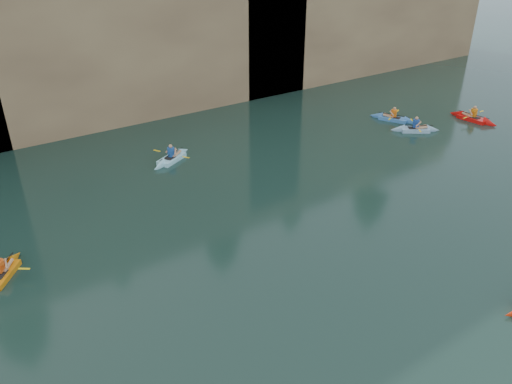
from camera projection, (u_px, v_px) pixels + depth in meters
ground at (386, 319)px, 15.99m from camera, size 160.00×160.00×0.00m
cliff at (74, 10)px, 35.04m from camera, size 70.00×16.00×12.00m
cliff_slab_center at (144, 26)px, 30.78m from camera, size 24.00×2.40×11.40m
cliff_slab_east at (372, 12)px, 41.13m from camera, size 26.00×2.40×9.84m
sea_cave_center at (60, 111)px, 29.24m from camera, size 3.50×1.00×3.20m
sea_cave_east at (256, 66)px, 35.92m from camera, size 5.00×1.00×4.50m
kayaker_orange at (2, 274)px, 17.85m from camera, size 2.22×2.67×1.08m
kayaker_ltblue_near at (415, 129)px, 30.61m from camera, size 2.86×2.33×1.19m
kayaker_red_far at (473, 118)px, 32.35m from camera, size 2.40×3.36×1.22m
kayaker_ltblue_mid at (172, 158)px, 26.76m from camera, size 3.04×2.08×1.17m
kayaker_blue_east at (393, 118)px, 32.36m from camera, size 2.06×3.16×1.13m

